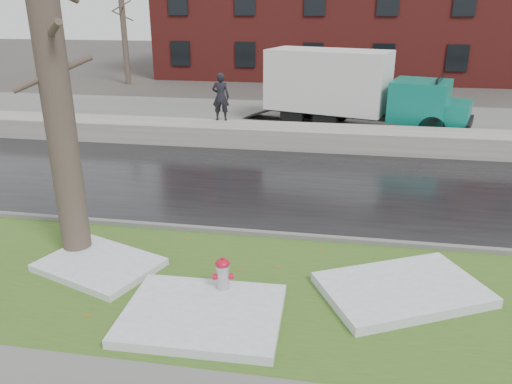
% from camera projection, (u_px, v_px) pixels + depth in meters
% --- Properties ---
extents(ground, '(120.00, 120.00, 0.00)m').
position_uv_depth(ground, '(245.00, 257.00, 10.39)').
color(ground, '#47423D').
rests_on(ground, ground).
extents(verge, '(60.00, 4.50, 0.04)m').
position_uv_depth(verge, '(232.00, 288.00, 9.23)').
color(verge, '#2C531B').
rests_on(verge, ground).
extents(road, '(60.00, 7.00, 0.03)m').
position_uv_depth(road, '(274.00, 184.00, 14.53)').
color(road, black).
rests_on(road, ground).
extents(parking_lot, '(60.00, 9.00, 0.03)m').
position_uv_depth(parking_lot, '(300.00, 121.00, 22.36)').
color(parking_lot, slate).
rests_on(parking_lot, ground).
extents(curb, '(60.00, 0.15, 0.14)m').
position_uv_depth(curb, '(253.00, 234.00, 11.29)').
color(curb, slate).
rests_on(curb, ground).
extents(snowbank, '(60.00, 1.60, 0.75)m').
position_uv_depth(snowbank, '(290.00, 136.00, 18.27)').
color(snowbank, '#A49D95').
rests_on(snowbank, ground).
extents(brick_building, '(26.00, 12.00, 10.00)m').
position_uv_depth(brick_building, '(351.00, 2.00, 35.93)').
color(brick_building, maroon).
rests_on(brick_building, ground).
extents(bg_tree_left, '(1.40, 1.62, 6.50)m').
position_uv_depth(bg_tree_left, '(124.00, 30.00, 31.37)').
color(bg_tree_left, brown).
rests_on(bg_tree_left, ground).
extents(bg_tree_center, '(1.40, 1.62, 6.50)m').
position_uv_depth(bg_tree_center, '(231.00, 28.00, 34.11)').
color(bg_tree_center, brown).
rests_on(bg_tree_center, ground).
extents(fire_hydrant, '(0.38, 0.35, 0.77)m').
position_uv_depth(fire_hydrant, '(223.00, 276.00, 8.80)').
color(fire_hydrant, '#ABAFB3').
rests_on(fire_hydrant, verge).
extents(tree, '(1.34, 1.53, 7.20)m').
position_uv_depth(tree, '(54.00, 77.00, 9.26)').
color(tree, brown).
rests_on(tree, verge).
extents(box_truck, '(9.53, 4.37, 3.17)m').
position_uv_depth(box_truck, '(351.00, 88.00, 20.57)').
color(box_truck, black).
rests_on(box_truck, ground).
extents(worker, '(0.68, 0.47, 1.79)m').
position_uv_depth(worker, '(221.00, 97.00, 18.81)').
color(worker, black).
rests_on(worker, snowbank).
extents(snow_patch_near, '(2.64, 2.05, 0.16)m').
position_uv_depth(snow_patch_near, '(203.00, 314.00, 8.28)').
color(snow_patch_near, silver).
rests_on(snow_patch_near, verge).
extents(snow_patch_far, '(2.62, 2.27, 0.14)m').
position_uv_depth(snow_patch_far, '(99.00, 265.00, 9.87)').
color(snow_patch_far, silver).
rests_on(snow_patch_far, verge).
extents(snow_patch_side, '(3.31, 2.86, 0.18)m').
position_uv_depth(snow_patch_side, '(402.00, 290.00, 8.97)').
color(snow_patch_side, silver).
rests_on(snow_patch_side, verge).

